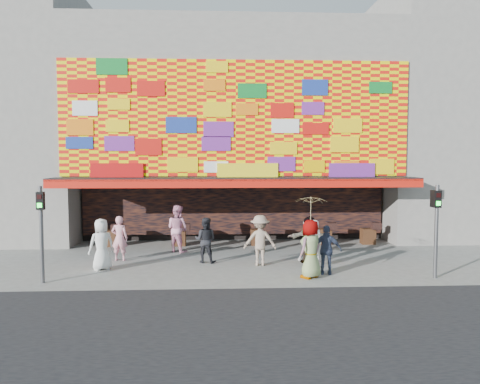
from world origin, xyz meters
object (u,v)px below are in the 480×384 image
Objects in this scene: ped_f at (309,239)px; parasol at (311,211)px; ped_a at (102,244)px; ped_g at (311,249)px; signal_right at (437,221)px; ped_b at (120,238)px; ped_e at (327,250)px; ped_i at (177,229)px; signal_left at (41,223)px; ped_h at (314,244)px; ped_c at (205,240)px; ped_d at (260,240)px.

parasol is at bearing 88.99° from ped_f.
ped_g is (6.97, -1.44, 0.05)m from ped_a.
signal_right reaches higher than ped_b.
ped_g is (-0.63, -0.42, 0.12)m from ped_e.
ped_a is 1.05× the size of ped_b.
ped_b is at bearing 163.65° from signal_right.
signal_left is at bearing 86.45° from ped_i.
ped_f is (-3.61, 2.43, -0.99)m from signal_right.
ped_h is (-0.23, 1.00, 0.03)m from ped_e.
ped_h is at bearing 176.34° from ped_b.
ped_a is at bearing 171.53° from signal_right.
ped_b is 0.89× the size of parasol.
ped_f is 0.91× the size of parasol.
ped_i is 1.02× the size of parasol.
ped_g is 1.23m from parasol.
signal_left is 1.59× the size of ped_g.
ped_g is (-4.02, 0.20, -0.92)m from signal_right.
signal_right reaches higher than ped_g.
signal_right is at bearing 175.43° from ped_c.
parasol is at bearing 177.13° from signal_right.
ped_c is (-7.45, 2.63, -1.02)m from signal_right.
ped_c is at bearing 144.66° from parasol.
ped_d is at bearing -91.75° from ped_g.
signal_left is 8.99m from ped_h.
ped_d is at bearing 152.63° from ped_a.
ped_f is 0.90× the size of ped_i.
ped_e is at bearing 94.26° from ped_h.
ped_e is (-3.39, 0.62, -1.04)m from signal_right.
ped_g is at bearing 171.19° from ped_i.
ped_e is 0.85× the size of ped_i.
ped_h is at bearing 98.82° from ped_f.
ped_e is at bearing 33.76° from parasol.
signal_right reaches higher than ped_c.
ped_e is 1.82m from ped_f.
ped_a is 3.68m from ped_c.
ped_f is at bearing -168.84° from ped_i.
ped_h is (3.83, -1.01, 0.01)m from ped_c.
ped_i is 6.55m from parasol.
ped_b reaches higher than ped_h.
ped_d is 2.70m from parasol.
ped_g is at bearing 153.43° from parasol.
ped_f is at bearing -167.01° from ped_d.
ped_d is (5.21, -1.05, 0.06)m from ped_b.
signal_left is at bearing -178.63° from parasol.
ped_i is at bearing -159.69° from ped_a.
ped_i reaches higher than ped_h.
ped_f is 1.02× the size of ped_h.
ped_b is 0.98× the size of ped_f.
signal_left is 1.66× the size of ped_d.
signal_left is 8.44m from ped_g.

